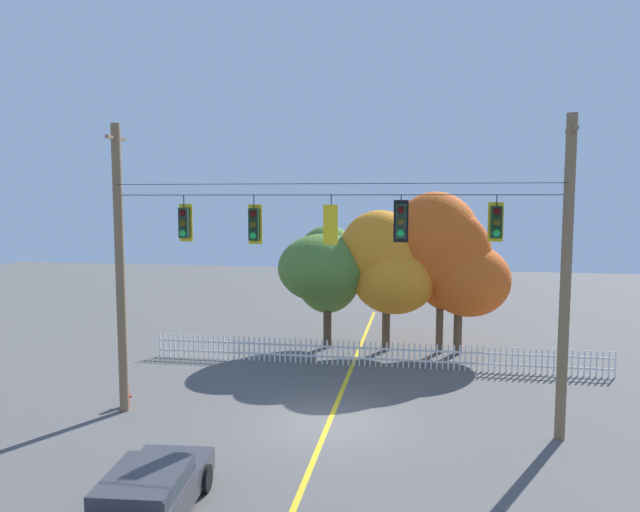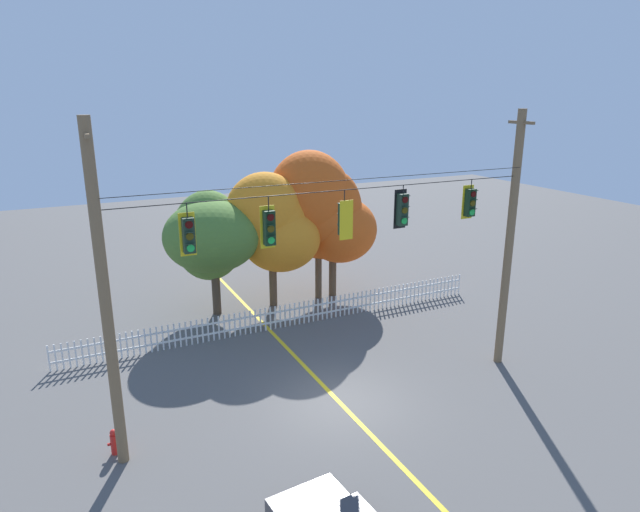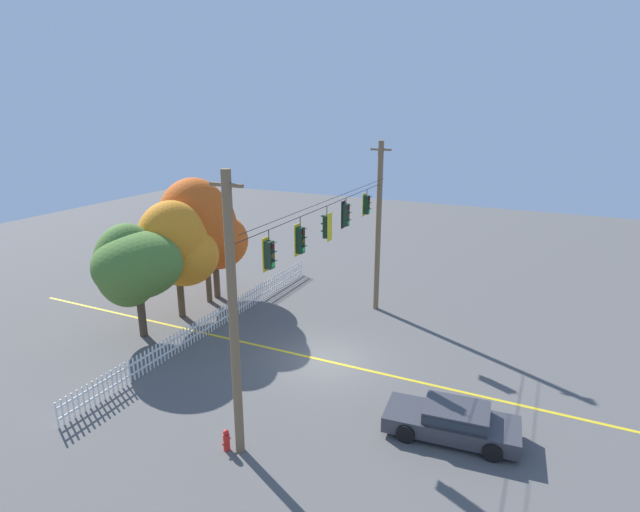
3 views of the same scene
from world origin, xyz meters
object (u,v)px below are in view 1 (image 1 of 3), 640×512
at_px(traffic_signal_westbound_side, 254,224).
at_px(traffic_signal_eastbound_side, 401,221).
at_px(parked_car, 146,496).
at_px(autumn_maple_mid, 387,263).
at_px(autumn_oak_far_east, 441,253).
at_px(fire_hydrant, 126,395).
at_px(traffic_signal_northbound_primary, 184,223).
at_px(traffic_signal_southbound_primary, 496,222).
at_px(autumn_maple_near_fence, 326,269).
at_px(traffic_signal_northbound_secondary, 331,224).
at_px(autumn_maple_far_west, 466,273).

xyz_separation_m(traffic_signal_westbound_side, traffic_signal_eastbound_side, (4.41, 0.00, 0.12)).
bearing_deg(parked_car, autumn_maple_mid, 74.59).
relative_size(autumn_oak_far_east, fire_hydrant, 9.42).
xyz_separation_m(traffic_signal_eastbound_side, fire_hydrant, (-9.01, 0.41, -5.85)).
bearing_deg(traffic_signal_eastbound_side, fire_hydrant, 177.41).
relative_size(autumn_maple_mid, parked_car, 1.38).
bearing_deg(autumn_oak_far_east, traffic_signal_northbound_primary, -130.75).
height_order(traffic_signal_southbound_primary, parked_car, traffic_signal_southbound_primary).
bearing_deg(autumn_maple_near_fence, traffic_signal_northbound_secondary, -79.91).
bearing_deg(traffic_signal_southbound_primary, traffic_signal_westbound_side, 179.99).
bearing_deg(traffic_signal_eastbound_side, autumn_maple_far_west, 74.27).
xyz_separation_m(traffic_signal_southbound_primary, autumn_maple_mid, (-3.57, 9.05, -2.24)).
bearing_deg(autumn_maple_far_west, traffic_signal_northbound_secondary, -116.92).
relative_size(traffic_signal_southbound_primary, autumn_maple_near_fence, 0.24).
bearing_deg(autumn_maple_near_fence, parked_car, -95.11).
distance_m(autumn_maple_far_west, parked_car, 17.23).
bearing_deg(traffic_signal_southbound_primary, autumn_oak_far_east, 97.13).
xyz_separation_m(autumn_maple_near_fence, fire_hydrant, (-5.30, -8.87, -3.29)).
bearing_deg(traffic_signal_westbound_side, traffic_signal_southbound_primary, -0.01).
bearing_deg(autumn_oak_far_east, traffic_signal_eastbound_side, -98.99).
relative_size(traffic_signal_northbound_primary, autumn_maple_near_fence, 0.26).
relative_size(traffic_signal_northbound_primary, traffic_signal_northbound_secondary, 0.98).
bearing_deg(traffic_signal_eastbound_side, autumn_maple_near_fence, 111.75).
relative_size(traffic_signal_southbound_primary, autumn_maple_far_west, 0.21).
bearing_deg(traffic_signal_northbound_primary, traffic_signal_southbound_primary, -0.00).
height_order(autumn_maple_near_fence, autumn_maple_mid, autumn_maple_mid).
xyz_separation_m(traffic_signal_westbound_side, traffic_signal_northbound_secondary, (2.36, -0.02, 0.02)).
bearing_deg(traffic_signal_southbound_primary, autumn_maple_near_fence, 124.50).
height_order(autumn_maple_near_fence, autumn_maple_far_west, autumn_maple_far_west).
bearing_deg(parked_car, autumn_maple_near_fence, 84.89).
xyz_separation_m(autumn_oak_far_east, fire_hydrant, (-10.50, -9.04, -4.06)).
distance_m(autumn_maple_near_fence, autumn_oak_far_east, 5.26).
xyz_separation_m(traffic_signal_northbound_primary, traffic_signal_northbound_secondary, (4.60, -0.02, -0.02)).
distance_m(traffic_signal_northbound_secondary, traffic_signal_eastbound_side, 2.05).
relative_size(traffic_signal_northbound_primary, autumn_maple_far_west, 0.23).
relative_size(traffic_signal_northbound_secondary, autumn_maple_mid, 0.23).
bearing_deg(autumn_oak_far_east, parked_car, -112.87).
height_order(traffic_signal_southbound_primary, fire_hydrant, traffic_signal_southbound_primary).
distance_m(traffic_signal_southbound_primary, autumn_oak_far_east, 9.69).
distance_m(autumn_oak_far_east, parked_car, 17.35).
xyz_separation_m(autumn_maple_near_fence, autumn_oak_far_east, (5.20, 0.17, 0.77)).
height_order(traffic_signal_northbound_primary, parked_car, traffic_signal_northbound_primary).
height_order(traffic_signal_northbound_secondary, autumn_maple_far_west, traffic_signal_northbound_secondary).
bearing_deg(parked_car, traffic_signal_westbound_side, 83.77).
bearing_deg(traffic_signal_northbound_primary, parked_car, -75.72).
bearing_deg(autumn_maple_near_fence, autumn_maple_far_west, -2.46).
bearing_deg(fire_hydrant, autumn_oak_far_east, 40.72).
relative_size(parked_car, fire_hydrant, 6.05).
height_order(traffic_signal_northbound_primary, traffic_signal_eastbound_side, same).
bearing_deg(parked_car, autumn_maple_far_west, 63.31).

